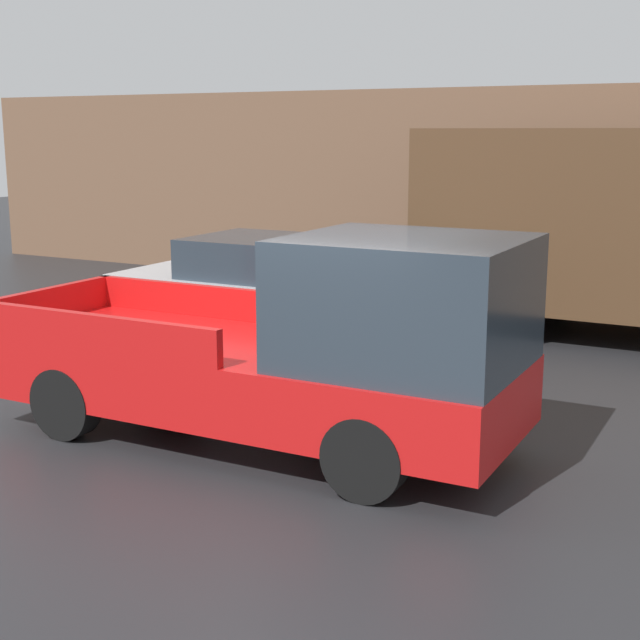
{
  "coord_description": "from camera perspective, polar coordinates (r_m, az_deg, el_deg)",
  "views": [
    {
      "loc": [
        3.75,
        -7.14,
        3.1
      ],
      "look_at": [
        -0.67,
        1.26,
        1.09
      ],
      "focal_mm": 50.0,
      "sensor_mm": 36.0,
      "label": 1
    }
  ],
  "objects": [
    {
      "name": "pickup_truck",
      "position": [
        8.73,
        -1.3,
        -1.97
      ],
      "size": [
        5.46,
        1.99,
        2.18
      ],
      "color": "red",
      "rests_on": "ground"
    },
    {
      "name": "building_wall",
      "position": [
        17.1,
        15.16,
        7.75
      ],
      "size": [
        28.0,
        0.15,
        3.92
      ],
      "color": "brown",
      "rests_on": "ground"
    },
    {
      "name": "ground_plane",
      "position": [
        8.64,
        0.03,
        -9.06
      ],
      "size": [
        60.0,
        60.0,
        0.0
      ],
      "primitive_type": "plane",
      "color": "#232326"
    },
    {
      "name": "newspaper_box",
      "position": [
        17.11,
        12.43,
        2.99
      ],
      "size": [
        0.45,
        0.4,
        1.02
      ],
      "color": "red",
      "rests_on": "ground"
    },
    {
      "name": "car",
      "position": [
        12.82,
        -3.0,
        1.81
      ],
      "size": [
        4.53,
        2.0,
        1.62
      ],
      "color": "#B7BABF",
      "rests_on": "ground"
    }
  ]
}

